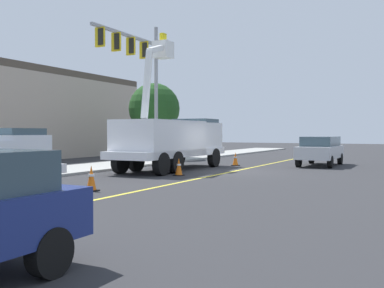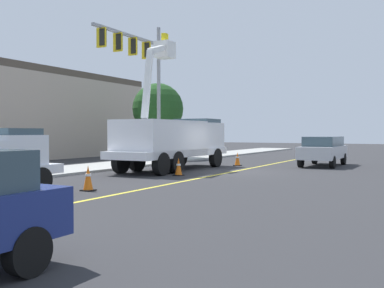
# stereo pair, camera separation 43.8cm
# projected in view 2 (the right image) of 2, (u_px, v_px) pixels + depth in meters

# --- Properties ---
(ground) EXTENTS (120.00, 120.00, 0.00)m
(ground) POSITION_uv_depth(u_px,v_px,m) (232.00, 172.00, 21.86)
(ground) COLOR #2D2D30
(sidewalk_far_side) EXTENTS (60.03, 4.10, 0.12)m
(sidewalk_far_side) POSITION_uv_depth(u_px,v_px,m) (113.00, 165.00, 25.37)
(sidewalk_far_side) COLOR #9E9E99
(sidewalk_far_side) RESTS_ON ground
(lane_centre_stripe) EXTENTS (50.00, 0.58, 0.01)m
(lane_centre_stripe) POSITION_uv_depth(u_px,v_px,m) (232.00, 172.00, 21.86)
(lane_centre_stripe) COLOR yellow
(lane_centre_stripe) RESTS_ON ground
(utility_bucket_truck) EXTENTS (8.22, 3.08, 7.39)m
(utility_bucket_truck) POSITION_uv_depth(u_px,v_px,m) (173.00, 138.00, 23.09)
(utility_bucket_truck) COLOR white
(utility_bucket_truck) RESTS_ON ground
(passing_minivan) EXTENTS (4.82, 1.98, 1.69)m
(passing_minivan) POSITION_uv_depth(u_px,v_px,m) (323.00, 149.00, 25.75)
(passing_minivan) COLOR silver
(passing_minivan) RESTS_ON ground
(traffic_cone_mid_front) EXTENTS (0.40, 0.40, 0.85)m
(traffic_cone_mid_front) POSITION_uv_depth(u_px,v_px,m) (88.00, 178.00, 14.74)
(traffic_cone_mid_front) COLOR black
(traffic_cone_mid_front) RESTS_ON ground
(traffic_cone_mid_rear) EXTENTS (0.40, 0.40, 0.79)m
(traffic_cone_mid_rear) POSITION_uv_depth(u_px,v_px,m) (179.00, 167.00, 19.95)
(traffic_cone_mid_rear) COLOR black
(traffic_cone_mid_rear) RESTS_ON ground
(traffic_cone_trailing) EXTENTS (0.40, 0.40, 0.79)m
(traffic_cone_trailing) POSITION_uv_depth(u_px,v_px,m) (237.00, 159.00, 25.86)
(traffic_cone_trailing) COLOR black
(traffic_cone_trailing) RESTS_ON ground
(traffic_signal_mast) EXTENTS (6.19, 0.59, 8.42)m
(traffic_signal_mast) POSITION_uv_depth(u_px,v_px,m) (140.00, 64.00, 25.85)
(traffic_signal_mast) COLOR gray
(traffic_signal_mast) RESTS_ON ground
(commercial_building_backdrop) EXTENTS (18.88, 7.61, 6.58)m
(commercial_building_backdrop) POSITION_uv_depth(u_px,v_px,m) (32.00, 115.00, 34.47)
(commercial_building_backdrop) COLOR #A89989
(commercial_building_backdrop) RESTS_ON ground
(street_tree_right) EXTENTS (3.76, 3.76, 5.56)m
(street_tree_right) POSITION_uv_depth(u_px,v_px,m) (158.00, 109.00, 32.91)
(street_tree_right) COLOR brown
(street_tree_right) RESTS_ON ground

